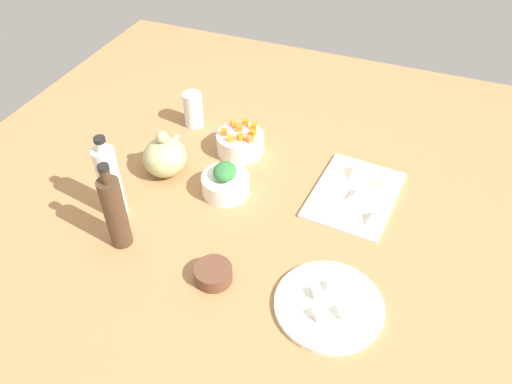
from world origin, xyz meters
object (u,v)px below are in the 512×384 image
at_px(bottle_0, 115,212).
at_px(teapot, 165,157).
at_px(bowl_carrots, 240,143).
at_px(bowl_greens, 226,184).
at_px(drinking_glass_0, 193,109).
at_px(plate_tofu, 329,305).
at_px(bowl_small_side, 213,273).
at_px(bottle_1, 110,181).
at_px(cutting_board, 354,195).

bearing_deg(bottle_0, teapot, 5.82).
bearing_deg(bowl_carrots, bottle_0, 163.94).
bearing_deg(bowl_greens, drinking_glass_0, 41.28).
distance_m(plate_tofu, bowl_greens, 0.46).
distance_m(plate_tofu, bowl_small_side, 0.28).
bearing_deg(bottle_1, plate_tofu, -98.11).
relative_size(bowl_carrots, bottle_1, 0.59).
xyz_separation_m(bowl_greens, drinking_glass_0, (0.27, 0.24, 0.03)).
distance_m(cutting_board, bottle_1, 0.67).
height_order(bowl_carrots, bottle_1, bottle_1).
xyz_separation_m(plate_tofu, bowl_small_side, (-0.02, 0.28, 0.01)).
bearing_deg(bowl_small_side, bottle_1, 71.76).
bearing_deg(bottle_1, drinking_glass_0, -0.90).
xyz_separation_m(bowl_small_side, bottle_0, (0.02, 0.27, 0.09)).
xyz_separation_m(bowl_greens, teapot, (0.02, 0.20, 0.03)).
distance_m(bowl_greens, bowl_small_side, 0.31).
relative_size(bottle_0, bottle_1, 1.02).
xyz_separation_m(plate_tofu, drinking_glass_0, (0.54, 0.61, 0.05)).
xyz_separation_m(teapot, bottle_0, (-0.29, -0.03, 0.05)).
distance_m(bottle_1, drinking_glass_0, 0.45).
bearing_deg(bottle_1, bottle_0, -140.75).
height_order(bowl_small_side, drinking_glass_0, drinking_glass_0).
bearing_deg(drinking_glass_0, bowl_carrots, -111.46).
distance_m(bowl_carrots, bottle_0, 0.49).
xyz_separation_m(teapot, drinking_glass_0, (0.25, 0.04, -0.00)).
bearing_deg(cutting_board, bottle_0, 127.23).
height_order(cutting_board, plate_tofu, plate_tofu).
relative_size(bowl_greens, bowl_carrots, 0.92).
bearing_deg(drinking_glass_0, bowl_greens, -138.72).
xyz_separation_m(cutting_board, bottle_1, (-0.30, 0.59, 0.10)).
xyz_separation_m(cutting_board, drinking_glass_0, (0.15, 0.58, 0.05)).
xyz_separation_m(plate_tofu, bottle_0, (-0.00, 0.55, 0.10)).
relative_size(plate_tofu, bottle_1, 1.01).
bearing_deg(bottle_1, bowl_small_side, -108.24).
height_order(bottle_1, drinking_glass_0, bottle_1).
relative_size(bowl_greens, teapot, 0.91).
height_order(bowl_greens, teapot, teapot).
height_order(cutting_board, drinking_glass_0, drinking_glass_0).
height_order(cutting_board, bottle_1, bottle_1).
bearing_deg(bowl_small_side, bowl_greens, 18.62).
xyz_separation_m(bowl_small_side, drinking_glass_0, (0.56, 0.34, 0.04)).
xyz_separation_m(bowl_small_side, teapot, (0.31, 0.30, 0.04)).
distance_m(teapot, bottle_0, 0.29).
bearing_deg(bowl_small_side, teapot, 43.89).
relative_size(cutting_board, bottle_1, 1.22).
distance_m(bowl_carrots, bottle_1, 0.43).
bearing_deg(plate_tofu, bowl_greens, 54.53).
distance_m(bowl_carrots, teapot, 0.24).
bearing_deg(bowl_carrots, teapot, 137.15).
bearing_deg(bottle_0, drinking_glass_0, 7.13).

